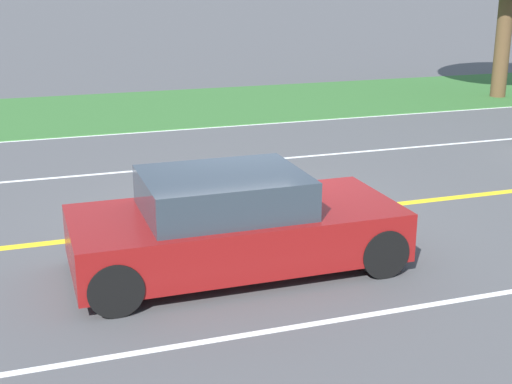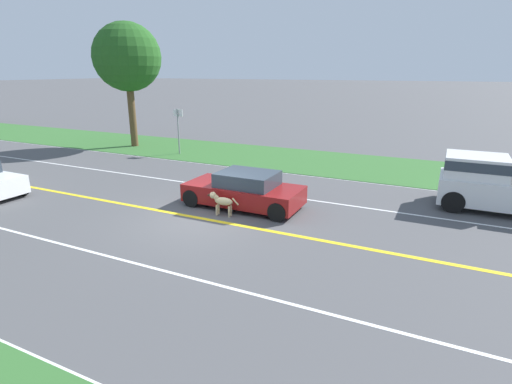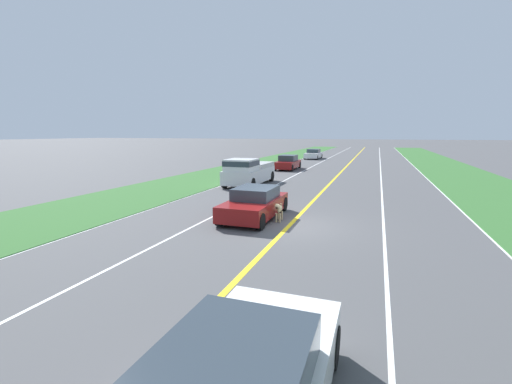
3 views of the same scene
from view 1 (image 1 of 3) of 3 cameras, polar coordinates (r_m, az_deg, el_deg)
The scene contains 8 objects.
ground_plane at distance 11.17m, azimuth -1.03°, elevation -2.37°, with size 400.00×400.00×0.00m, color #4C4C4F.
centre_divider_line at distance 11.17m, azimuth -1.03°, elevation -2.35°, with size 0.18×160.00×0.01m, color yellow.
lane_edge_line_left at distance 17.73m, azimuth -7.94°, elevation 4.85°, with size 0.14×160.00×0.01m, color white.
lane_dash_same_dir at distance 8.17m, azimuth 6.56°, elevation -10.12°, with size 0.10×160.00×0.01m, color white.
lane_dash_oncoming at distance 14.40m, azimuth -5.26°, elevation 2.07°, with size 0.10×160.00×0.01m, color white.
grass_verge_left at distance 20.63m, azimuth -9.55°, elevation 6.54°, with size 6.00×160.00×0.03m, color #33662D.
ego_car at distance 9.22m, azimuth -1.83°, elevation -2.60°, with size 1.90×4.22×1.31m.
dog at distance 10.38m, azimuth -2.14°, elevation -0.91°, with size 0.29×1.17×0.82m.
Camera 1 is at (10.04, -3.18, 3.73)m, focal length 50.00 mm.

